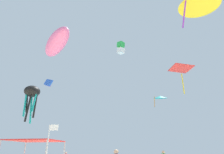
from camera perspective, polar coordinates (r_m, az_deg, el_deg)
canopy_tent at (r=15.47m, az=-21.25°, el=-17.09°), size 3.27×2.92×2.49m
banner_flag at (r=13.25m, az=-17.84°, el=-18.53°), size 0.61×0.06×3.31m
kite_delta_teal at (r=40.76m, az=13.74°, el=-5.66°), size 2.93×2.97×2.35m
kite_octopus_black at (r=28.91m, az=-22.10°, el=-4.35°), size 2.55×2.55×4.96m
kite_inflatable_pink at (r=23.21m, az=-15.69°, el=9.49°), size 5.76×6.19×2.41m
kite_diamond_red at (r=29.41m, az=19.28°, el=2.01°), size 3.43×3.43×3.88m
kite_box_green at (r=40.65m, az=2.56°, el=8.41°), size 1.72×1.70×2.59m
kite_parafoil_blue at (r=34.63m, az=-17.90°, el=-1.57°), size 2.92×2.56×2.22m
kite_delta_yellow at (r=25.03m, az=23.69°, el=18.93°), size 5.62×5.64×3.52m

